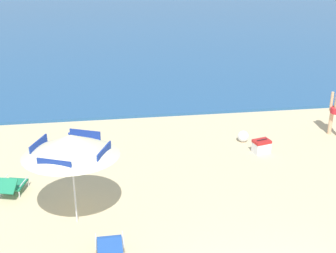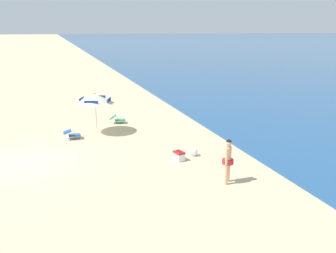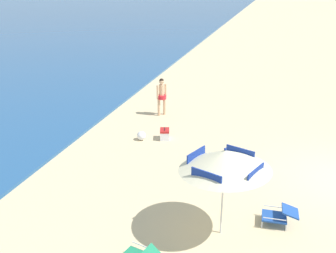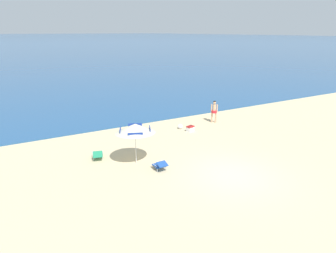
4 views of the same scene
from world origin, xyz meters
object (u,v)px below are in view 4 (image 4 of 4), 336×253
at_px(cooler_box, 190,129).
at_px(beach_ball, 180,126).
at_px(lounge_chair_under_umbrella, 98,155).
at_px(beach_umbrella_striped_main, 135,128).
at_px(lounge_chair_beside_umbrella, 160,165).
at_px(person_standing_near_shore, 214,110).

relative_size(cooler_box, beach_ball, 1.62).
bearing_deg(lounge_chair_under_umbrella, beach_umbrella_striped_main, -41.44).
height_order(lounge_chair_under_umbrella, cooler_box, lounge_chair_under_umbrella).
bearing_deg(cooler_box, lounge_chair_under_umbrella, -168.48).
bearing_deg(lounge_chair_beside_umbrella, beach_ball, 49.81).
xyz_separation_m(beach_umbrella_striped_main, person_standing_near_shore, (8.08, 3.79, -0.96)).
bearing_deg(beach_umbrella_striped_main, beach_ball, 36.58).
bearing_deg(cooler_box, person_standing_near_shore, 18.21).
distance_m(lounge_chair_beside_umbrella, cooler_box, 6.28).
xyz_separation_m(lounge_chair_beside_umbrella, cooler_box, (4.62, 4.26, -0.08)).
xyz_separation_m(person_standing_near_shore, cooler_box, (-2.74, -0.90, -0.79)).
bearing_deg(beach_ball, beach_umbrella_striped_main, -143.42).
distance_m(lounge_chair_beside_umbrella, beach_ball, 6.67).
height_order(lounge_chair_beside_umbrella, person_standing_near_shore, person_standing_near_shore).
xyz_separation_m(beach_umbrella_striped_main, beach_ball, (5.02, 3.73, -1.77)).
bearing_deg(beach_umbrella_striped_main, cooler_box, 28.44).
height_order(person_standing_near_shore, beach_ball, person_standing_near_shore).
height_order(beach_umbrella_striped_main, lounge_chair_under_umbrella, beach_umbrella_striped_main).
height_order(lounge_chair_beside_umbrella, beach_ball, lounge_chair_beside_umbrella).
height_order(lounge_chair_under_umbrella, lounge_chair_beside_umbrella, lounge_chair_under_umbrella).
relative_size(lounge_chair_under_umbrella, lounge_chair_beside_umbrella, 1.15).
bearing_deg(beach_umbrella_striped_main, lounge_chair_beside_umbrella, -62.31).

